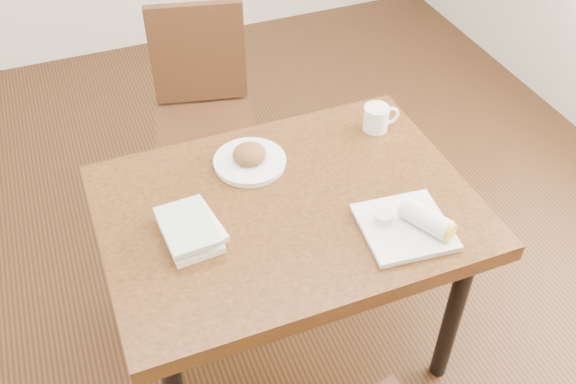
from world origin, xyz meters
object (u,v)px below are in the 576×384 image
object	(u,v)px
coffee_mug	(377,117)
plate_burrito	(411,224)
chair_far	(203,103)
table	(288,223)
book_stack	(190,229)
plate_scone	(250,159)

from	to	relation	value
coffee_mug	plate_burrito	distance (m)	0.51
coffee_mug	chair_far	bearing A→B (deg)	125.41
table	plate_burrito	bearing A→B (deg)	-39.05
chair_far	coffee_mug	world-z (taller)	chair_far
table	book_stack	size ratio (longest dim) A/B	4.88
coffee_mug	book_stack	size ratio (longest dim) A/B	0.56
table	chair_far	bearing A→B (deg)	92.18
plate_scone	book_stack	size ratio (longest dim) A/B	1.02
plate_burrito	book_stack	bearing A→B (deg)	160.39
table	coffee_mug	bearing A→B (deg)	29.81
chair_far	plate_scone	xyz separation A→B (m)	(-0.01, -0.69, 0.23)
chair_far	coffee_mug	size ratio (longest dim) A/B	7.12
table	chair_far	distance (m)	0.92
table	book_stack	xyz separation A→B (m)	(-0.32, -0.02, 0.11)
plate_scone	coffee_mug	world-z (taller)	coffee_mug
book_stack	plate_burrito	bearing A→B (deg)	-19.61
plate_burrito	book_stack	world-z (taller)	plate_burrito
coffee_mug	table	bearing A→B (deg)	-150.19
chair_far	plate_scone	size ratio (longest dim) A/B	3.92
plate_burrito	coffee_mug	bearing A→B (deg)	74.27
plate_burrito	book_stack	xyz separation A→B (m)	(-0.62, 0.22, 0.00)
table	book_stack	distance (m)	0.34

